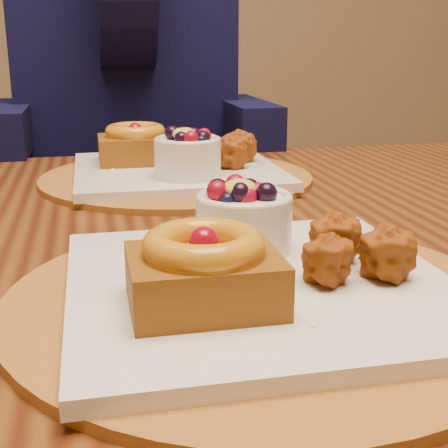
{
  "coord_description": "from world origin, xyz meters",
  "views": [
    {
      "loc": [
        -0.17,
        -0.58,
        0.94
      ],
      "look_at": [
        -0.07,
        -0.11,
        0.8
      ],
      "focal_mm": 50.0,
      "sensor_mm": 36.0,
      "label": 1
    }
  ],
  "objects_px": {
    "place_setting_near": "(256,274)",
    "chair_far": "(135,243)",
    "dining_table": "(206,289)",
    "place_setting_far": "(175,165)",
    "diner": "(124,53)"
  },
  "relations": [
    {
      "from": "place_setting_near",
      "to": "diner",
      "type": "bearing_deg",
      "value": 92.33
    },
    {
      "from": "diner",
      "to": "dining_table",
      "type": "bearing_deg",
      "value": -63.44
    },
    {
      "from": "place_setting_far",
      "to": "diner",
      "type": "bearing_deg",
      "value": 94.41
    },
    {
      "from": "place_setting_far",
      "to": "diner",
      "type": "height_order",
      "value": "diner"
    },
    {
      "from": "chair_far",
      "to": "diner",
      "type": "bearing_deg",
      "value": -77.5
    },
    {
      "from": "place_setting_near",
      "to": "chair_far",
      "type": "distance_m",
      "value": 1.07
    },
    {
      "from": "place_setting_far",
      "to": "place_setting_near",
      "type": "bearing_deg",
      "value": -89.94
    },
    {
      "from": "place_setting_near",
      "to": "place_setting_far",
      "type": "relative_size",
      "value": 1.0
    },
    {
      "from": "chair_far",
      "to": "place_setting_near",
      "type": "bearing_deg",
      "value": -69.64
    },
    {
      "from": "dining_table",
      "to": "chair_far",
      "type": "height_order",
      "value": "chair_far"
    },
    {
      "from": "place_setting_near",
      "to": "place_setting_far",
      "type": "bearing_deg",
      "value": 90.06
    },
    {
      "from": "dining_table",
      "to": "place_setting_near",
      "type": "distance_m",
      "value": 0.24
    },
    {
      "from": "place_setting_near",
      "to": "diner",
      "type": "relative_size",
      "value": 0.44
    },
    {
      "from": "dining_table",
      "to": "place_setting_far",
      "type": "height_order",
      "value": "place_setting_far"
    },
    {
      "from": "place_setting_near",
      "to": "chair_far",
      "type": "bearing_deg",
      "value": 91.19
    }
  ]
}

